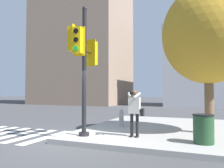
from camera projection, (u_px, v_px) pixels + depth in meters
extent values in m
plane|color=#424244|center=(68.00, 142.00, 7.57)|extent=(160.00, 160.00, 0.00)
cube|color=#9E9B96|center=(182.00, 130.00, 9.48)|extent=(8.00, 8.00, 0.17)
cube|color=silver|center=(47.00, 137.00, 8.39)|extent=(0.38, 2.85, 0.01)
cube|color=silver|center=(32.00, 136.00, 8.67)|extent=(0.38, 2.85, 0.01)
cube|color=silver|center=(18.00, 134.00, 8.96)|extent=(0.38, 2.85, 0.01)
cube|color=silver|center=(4.00, 133.00, 9.25)|extent=(0.38, 2.85, 0.01)
cylinder|color=black|center=(84.00, 134.00, 7.82)|extent=(0.38, 0.38, 0.12)
cylinder|color=black|center=(84.00, 70.00, 7.91)|extent=(0.16, 0.16, 4.47)
sphere|color=black|center=(85.00, 9.00, 8.01)|extent=(0.17, 0.17, 0.17)
cylinder|color=black|center=(88.00, 52.00, 8.15)|extent=(0.09, 0.33, 0.05)
cube|color=#E5B70C|center=(93.00, 53.00, 8.40)|extent=(0.33, 0.28, 0.90)
cube|color=#E5B70C|center=(91.00, 53.00, 8.28)|extent=(0.42, 0.08, 1.02)
cylinder|color=black|center=(95.00, 46.00, 8.53)|extent=(0.17, 0.05, 0.17)
cylinder|color=black|center=(95.00, 54.00, 8.51)|extent=(0.17, 0.05, 0.17)
cylinder|color=green|center=(95.00, 62.00, 8.50)|extent=(0.17, 0.05, 0.17)
cylinder|color=black|center=(81.00, 42.00, 7.72)|extent=(0.07, 0.33, 0.05)
cube|color=#E5B70C|center=(78.00, 41.00, 7.46)|extent=(0.32, 0.26, 0.90)
cube|color=#E5B70C|center=(79.00, 41.00, 7.58)|extent=(0.42, 0.05, 1.02)
cylinder|color=black|center=(76.00, 31.00, 7.34)|extent=(0.17, 0.04, 0.17)
cylinder|color=black|center=(76.00, 40.00, 7.33)|extent=(0.17, 0.04, 0.17)
cylinder|color=green|center=(76.00, 48.00, 7.32)|extent=(0.17, 0.04, 0.17)
cylinder|color=black|center=(79.00, 38.00, 8.05)|extent=(0.33, 0.06, 0.05)
cube|color=#E5B70C|center=(72.00, 39.00, 8.15)|extent=(0.25, 0.31, 0.90)
cube|color=#E5B70C|center=(75.00, 39.00, 8.10)|extent=(0.04, 0.42, 1.02)
cylinder|color=black|center=(69.00, 31.00, 8.21)|extent=(0.04, 0.17, 0.17)
cylinder|color=black|center=(69.00, 39.00, 8.19)|extent=(0.04, 0.17, 0.17)
cylinder|color=green|center=(69.00, 47.00, 8.18)|extent=(0.04, 0.17, 0.17)
cube|color=black|center=(131.00, 136.00, 7.63)|extent=(0.09, 0.24, 0.05)
cube|color=black|center=(137.00, 136.00, 7.56)|extent=(0.09, 0.24, 0.05)
cylinder|color=black|center=(132.00, 125.00, 7.70)|extent=(0.11, 0.11, 0.81)
cylinder|color=black|center=(137.00, 125.00, 7.63)|extent=(0.11, 0.11, 0.81)
cube|color=beige|center=(134.00, 105.00, 7.69)|extent=(0.40, 0.22, 0.57)
sphere|color=brown|center=(134.00, 93.00, 7.71)|extent=(0.20, 0.20, 0.20)
cube|color=black|center=(132.00, 93.00, 7.43)|extent=(0.12, 0.10, 0.09)
cylinder|color=black|center=(131.00, 93.00, 7.36)|extent=(0.06, 0.08, 0.06)
cylinder|color=beige|center=(130.00, 95.00, 7.63)|extent=(0.23, 0.35, 0.22)
cylinder|color=beige|center=(137.00, 95.00, 7.53)|extent=(0.23, 0.35, 0.22)
cube|color=black|center=(142.00, 112.00, 7.60)|extent=(0.10, 0.20, 0.26)
cylinder|color=brown|center=(209.00, 99.00, 8.34)|extent=(0.33, 0.33, 2.59)
ellipsoid|color=#BC8E28|center=(208.00, 34.00, 8.44)|extent=(3.49, 3.49, 3.84)
cylinder|color=#99999E|center=(121.00, 120.00, 9.95)|extent=(0.21, 0.21, 0.64)
sphere|color=#99999E|center=(121.00, 111.00, 9.96)|extent=(0.19, 0.19, 0.19)
cylinder|color=#99999E|center=(120.00, 118.00, 9.82)|extent=(0.10, 0.06, 0.10)
cylinder|color=#234728|center=(203.00, 130.00, 6.63)|extent=(0.60, 0.60, 0.85)
cylinder|color=black|center=(203.00, 115.00, 6.65)|extent=(0.63, 0.63, 0.04)
cube|color=gray|center=(83.00, 39.00, 35.04)|extent=(13.47, 10.70, 20.62)
cube|color=#BCBCC1|center=(218.00, 70.00, 28.52)|extent=(12.79, 8.91, 9.48)
cube|color=#A3A3A8|center=(217.00, 31.00, 28.73)|extent=(12.99, 9.11, 0.80)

